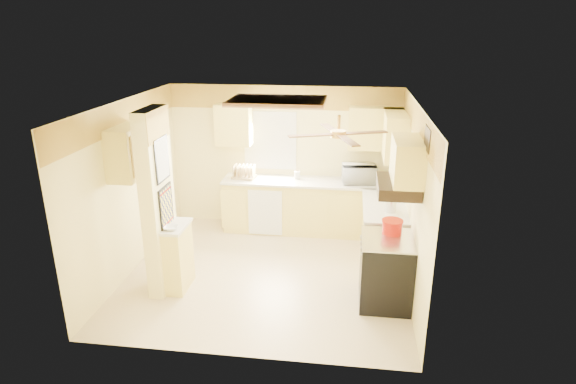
# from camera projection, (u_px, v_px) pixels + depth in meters

# --- Properties ---
(floor) EXTENTS (4.00, 4.00, 0.00)m
(floor) POSITION_uv_depth(u_px,v_px,m) (267.00, 273.00, 7.12)
(floor) COLOR beige
(floor) RESTS_ON ground
(ceiling) EXTENTS (4.00, 4.00, 0.00)m
(ceiling) POSITION_uv_depth(u_px,v_px,m) (264.00, 104.00, 6.28)
(ceiling) COLOR white
(ceiling) RESTS_ON wall_back
(wall_back) EXTENTS (4.00, 0.00, 4.00)m
(wall_back) POSITION_uv_depth(u_px,v_px,m) (284.00, 157.00, 8.47)
(wall_back) COLOR #F8E897
(wall_back) RESTS_ON floor
(wall_front) EXTENTS (4.00, 0.00, 4.00)m
(wall_front) POSITION_uv_depth(u_px,v_px,m) (233.00, 255.00, 4.92)
(wall_front) COLOR #F8E897
(wall_front) RESTS_ON floor
(wall_left) EXTENTS (0.00, 3.80, 3.80)m
(wall_left) POSITION_uv_depth(u_px,v_px,m) (129.00, 187.00, 6.95)
(wall_left) COLOR #F8E897
(wall_left) RESTS_ON floor
(wall_right) EXTENTS (0.00, 3.80, 3.80)m
(wall_right) POSITION_uv_depth(u_px,v_px,m) (412.00, 200.00, 6.45)
(wall_right) COLOR #F8E897
(wall_right) RESTS_ON floor
(wallpaper_border) EXTENTS (4.00, 0.02, 0.40)m
(wallpaper_border) POSITION_uv_depth(u_px,v_px,m) (284.00, 98.00, 8.10)
(wallpaper_border) COLOR #FFDA4B
(wallpaper_border) RESTS_ON wall_back
(partition_column) EXTENTS (0.20, 0.70, 2.50)m
(partition_column) POSITION_uv_depth(u_px,v_px,m) (158.00, 203.00, 6.35)
(partition_column) COLOR #F8E897
(partition_column) RESTS_ON floor
(partition_ledge) EXTENTS (0.25, 0.55, 0.90)m
(partition_ledge) POSITION_uv_depth(u_px,v_px,m) (178.00, 258.00, 6.59)
(partition_ledge) COLOR #FFEC71
(partition_ledge) RESTS_ON floor
(ledge_top) EXTENTS (0.28, 0.58, 0.04)m
(ledge_top) POSITION_uv_depth(u_px,v_px,m) (176.00, 227.00, 6.44)
(ledge_top) COLOR silver
(ledge_top) RESTS_ON partition_ledge
(lower_cabinets_back) EXTENTS (3.00, 0.60, 0.90)m
(lower_cabinets_back) POSITION_uv_depth(u_px,v_px,m) (310.00, 207.00, 8.40)
(lower_cabinets_back) COLOR #FFEC71
(lower_cabinets_back) RESTS_ON floor
(lower_cabinets_right) EXTENTS (0.60, 1.40, 0.90)m
(lower_cabinets_right) POSITION_uv_depth(u_px,v_px,m) (383.00, 235.00, 7.32)
(lower_cabinets_right) COLOR #FFEC71
(lower_cabinets_right) RESTS_ON floor
(countertop_back) EXTENTS (3.04, 0.64, 0.04)m
(countertop_back) POSITION_uv_depth(u_px,v_px,m) (311.00, 182.00, 8.23)
(countertop_back) COLOR silver
(countertop_back) RESTS_ON lower_cabinets_back
(countertop_right) EXTENTS (0.64, 1.44, 0.04)m
(countertop_right) POSITION_uv_depth(u_px,v_px,m) (385.00, 206.00, 7.16)
(countertop_right) COLOR silver
(countertop_right) RESTS_ON lower_cabinets_right
(dishwasher_panel) EXTENTS (0.58, 0.02, 0.80)m
(dishwasher_panel) POSITION_uv_depth(u_px,v_px,m) (265.00, 213.00, 8.21)
(dishwasher_panel) COLOR white
(dishwasher_panel) RESTS_ON lower_cabinets_back
(window) EXTENTS (0.92, 0.02, 1.02)m
(window) POSITION_uv_depth(u_px,v_px,m) (270.00, 141.00, 8.39)
(window) COLOR white
(window) RESTS_ON wall_back
(upper_cab_back_left) EXTENTS (0.60, 0.35, 0.70)m
(upper_cab_back_left) POSITION_uv_depth(u_px,v_px,m) (234.00, 125.00, 8.22)
(upper_cab_back_left) COLOR #FFEC71
(upper_cab_back_left) RESTS_ON wall_back
(upper_cab_back_right) EXTENTS (0.90, 0.35, 0.70)m
(upper_cab_back_right) POSITION_uv_depth(u_px,v_px,m) (376.00, 128.00, 7.92)
(upper_cab_back_right) COLOR #FFEC71
(upper_cab_back_right) RESTS_ON wall_back
(upper_cab_right) EXTENTS (0.35, 1.00, 0.70)m
(upper_cab_right) POSITION_uv_depth(u_px,v_px,m) (395.00, 135.00, 7.44)
(upper_cab_right) COLOR #FFEC71
(upper_cab_right) RESTS_ON wall_right
(upper_cab_left_wall) EXTENTS (0.35, 0.75, 0.70)m
(upper_cab_left_wall) POSITION_uv_depth(u_px,v_px,m) (129.00, 152.00, 6.49)
(upper_cab_left_wall) COLOR #FFEC71
(upper_cab_left_wall) RESTS_ON wall_left
(upper_cab_over_stove) EXTENTS (0.35, 0.76, 0.52)m
(upper_cab_over_stove) POSITION_uv_depth(u_px,v_px,m) (407.00, 160.00, 5.72)
(upper_cab_over_stove) COLOR #FFEC71
(upper_cab_over_stove) RESTS_ON wall_right
(stove) EXTENTS (0.68, 0.77, 0.92)m
(stove) POSITION_uv_depth(u_px,v_px,m) (386.00, 270.00, 6.24)
(stove) COLOR black
(stove) RESTS_ON floor
(range_hood) EXTENTS (0.50, 0.76, 0.14)m
(range_hood) POSITION_uv_depth(u_px,v_px,m) (398.00, 186.00, 5.85)
(range_hood) COLOR black
(range_hood) RESTS_ON upper_cab_over_stove
(poster_menu) EXTENTS (0.02, 0.42, 0.57)m
(poster_menu) POSITION_uv_depth(u_px,v_px,m) (162.00, 159.00, 6.14)
(poster_menu) COLOR black
(poster_menu) RESTS_ON partition_column
(poster_nashville) EXTENTS (0.02, 0.42, 0.57)m
(poster_nashville) POSITION_uv_depth(u_px,v_px,m) (166.00, 207.00, 6.36)
(poster_nashville) COLOR black
(poster_nashville) RESTS_ON partition_column
(ceiling_light_panel) EXTENTS (1.35, 0.95, 0.06)m
(ceiling_light_panel) POSITION_uv_depth(u_px,v_px,m) (277.00, 101.00, 6.75)
(ceiling_light_panel) COLOR brown
(ceiling_light_panel) RESTS_ON ceiling
(ceiling_fan) EXTENTS (1.15, 1.15, 0.26)m
(ceiling_fan) POSITION_uv_depth(u_px,v_px,m) (338.00, 133.00, 5.57)
(ceiling_fan) COLOR gold
(ceiling_fan) RESTS_ON ceiling
(vent_grate) EXTENTS (0.02, 0.40, 0.25)m
(vent_grate) POSITION_uv_depth(u_px,v_px,m) (428.00, 139.00, 5.26)
(vent_grate) COLOR black
(vent_grate) RESTS_ON wall_right
(microwave) EXTENTS (0.60, 0.45, 0.31)m
(microwave) POSITION_uv_depth(u_px,v_px,m) (359.00, 174.00, 8.08)
(microwave) COLOR white
(microwave) RESTS_ON countertop_back
(bowl) EXTENTS (0.22, 0.22, 0.05)m
(bowl) POSITION_uv_depth(u_px,v_px,m) (171.00, 228.00, 6.29)
(bowl) COLOR white
(bowl) RESTS_ON ledge_top
(dutch_oven) EXTENTS (0.27, 0.27, 0.18)m
(dutch_oven) POSITION_uv_depth(u_px,v_px,m) (392.00, 227.00, 6.22)
(dutch_oven) COLOR #AE1206
(dutch_oven) RESTS_ON stove
(kettle) EXTENTS (0.16, 0.16, 0.24)m
(kettle) POSITION_uv_depth(u_px,v_px,m) (391.00, 204.00, 6.85)
(kettle) COLOR silver
(kettle) RESTS_ON countertop_right
(dish_rack) EXTENTS (0.41, 0.32, 0.22)m
(dish_rack) POSITION_uv_depth(u_px,v_px,m) (244.00, 174.00, 8.35)
(dish_rack) COLOR tan
(dish_rack) RESTS_ON countertop_back
(utensil_crock) EXTENTS (0.10, 0.10, 0.20)m
(utensil_crock) POSITION_uv_depth(u_px,v_px,m) (297.00, 175.00, 8.32)
(utensil_crock) COLOR white
(utensil_crock) RESTS_ON countertop_back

